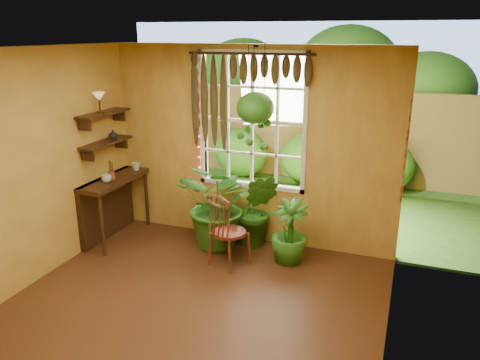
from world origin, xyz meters
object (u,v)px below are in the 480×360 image
at_px(potted_plant_mid, 257,210).
at_px(windsor_chair, 228,241).
at_px(counter_ledge, 109,201).
at_px(potted_plant_left, 220,205).
at_px(hanging_basket, 255,110).

bearing_deg(potted_plant_mid, windsor_chair, -102.81).
relative_size(counter_ledge, potted_plant_left, 0.98).
relative_size(windsor_chair, hanging_basket, 0.85).
bearing_deg(potted_plant_mid, counter_ledge, -167.50).
bearing_deg(counter_ledge, potted_plant_left, 8.58).
height_order(counter_ledge, potted_plant_mid, potted_plant_mid).
distance_m(windsor_chair, potted_plant_mid, 0.72).
height_order(potted_plant_left, hanging_basket, hanging_basket).
height_order(counter_ledge, windsor_chair, windsor_chair).
relative_size(counter_ledge, windsor_chair, 1.07).
bearing_deg(potted_plant_left, windsor_chair, -57.39).
bearing_deg(potted_plant_left, counter_ledge, -171.42).
height_order(windsor_chair, potted_plant_left, potted_plant_left).
relative_size(potted_plant_left, potted_plant_mid, 1.16).
xyz_separation_m(counter_ledge, windsor_chair, (1.91, -0.22, -0.23)).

